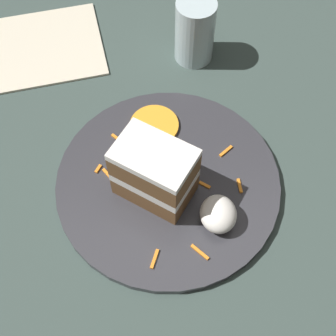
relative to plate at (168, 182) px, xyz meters
The scene contains 9 objects.
ground_plane 0.07m from the plate, 77.28° to the left, with size 6.00×6.00×0.00m, color black.
dining_table 0.06m from the plate, 77.28° to the left, with size 1.01×0.99×0.03m, color #384742.
plate is the anchor object (origin of this frame).
cake_slice 0.06m from the plate, 57.85° to the right, with size 0.11×0.12×0.09m.
cream_dollop 0.09m from the plate, 43.94° to the left, with size 0.05×0.05×0.04m, color white.
orange_garnish 0.09m from the plate, behind, with size 0.07×0.07×0.01m, color orange.
carrot_shreds_scatter 0.02m from the plate, 13.42° to the left, with size 0.21×0.20×0.00m.
drinking_glass 0.25m from the plate, 164.67° to the left, with size 0.06×0.06×0.11m.
menu_card 0.35m from the plate, 141.40° to the right, with size 0.17×0.27×0.00m, color beige.
Camera 1 is at (0.29, -0.09, 0.60)m, focal length 50.00 mm.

